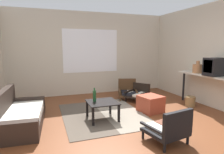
# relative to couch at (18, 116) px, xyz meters

# --- Properties ---
(ground_plane) EXTENTS (7.80, 7.80, 0.00)m
(ground_plane) POSITION_rel_couch_xyz_m (2.04, -0.77, -0.22)
(ground_plane) COLOR brown
(far_wall_with_window) EXTENTS (5.60, 0.13, 2.70)m
(far_wall_with_window) POSITION_rel_couch_xyz_m (2.04, 2.29, 1.13)
(far_wall_with_window) COLOR beige
(far_wall_with_window) RESTS_ON ground
(side_wall_right) EXTENTS (0.12, 6.60, 2.70)m
(side_wall_right) POSITION_rel_couch_xyz_m (4.70, -0.47, 1.13)
(side_wall_right) COLOR beige
(side_wall_right) RESTS_ON ground
(area_rug) EXTENTS (1.83, 2.23, 0.01)m
(area_rug) POSITION_rel_couch_xyz_m (1.79, 0.07, -0.21)
(area_rug) COLOR #4C4238
(area_rug) RESTS_ON ground
(couch) EXTENTS (0.92, 1.77, 0.72)m
(couch) POSITION_rel_couch_xyz_m (0.00, 0.00, 0.00)
(couch) COLOR black
(couch) RESTS_ON ground
(coffee_table) EXTENTS (0.64, 0.63, 0.40)m
(coffee_table) POSITION_rel_couch_xyz_m (1.69, -0.21, 0.11)
(coffee_table) COLOR black
(coffee_table) RESTS_ON ground
(armchair_by_window) EXTENTS (0.71, 0.73, 0.59)m
(armchair_by_window) POSITION_rel_couch_xyz_m (2.93, 1.21, 0.03)
(armchair_by_window) COLOR #472D19
(armchair_by_window) RESTS_ON ground
(armchair_striped_foreground) EXTENTS (0.69, 0.69, 0.61)m
(armchair_striped_foreground) POSITION_rel_couch_xyz_m (2.41, -1.61, 0.05)
(armchair_striped_foreground) COLOR black
(armchair_striped_foreground) RESTS_ON ground
(armchair_corner) EXTENTS (0.81, 0.79, 0.49)m
(armchair_corner) POSITION_rel_couch_xyz_m (3.13, 0.89, 0.01)
(armchair_corner) COLOR black
(armchair_corner) RESTS_ON ground
(ottoman_orange) EXTENTS (0.60, 0.60, 0.40)m
(ottoman_orange) POSITION_rel_couch_xyz_m (2.96, -0.10, -0.02)
(ottoman_orange) COLOR #993D28
(ottoman_orange) RESTS_ON ground
(console_shelf) EXTENTS (0.38, 1.67, 0.88)m
(console_shelf) POSITION_rel_couch_xyz_m (4.42, -0.30, 0.56)
(console_shelf) COLOR beige
(console_shelf) RESTS_ON ground
(crt_television) EXTENTS (0.46, 0.34, 0.44)m
(crt_television) POSITION_rel_couch_xyz_m (4.41, -0.58, 0.88)
(crt_television) COLOR black
(crt_television) RESTS_ON console_shelf
(clay_vase) EXTENTS (0.25, 0.25, 0.32)m
(clay_vase) POSITION_rel_couch_xyz_m (4.42, -0.02, 0.79)
(clay_vase) COLOR #A87047
(clay_vase) RESTS_ON console_shelf
(glass_bottle) EXTENTS (0.07, 0.07, 0.30)m
(glass_bottle) POSITION_rel_couch_xyz_m (1.54, -0.13, 0.31)
(glass_bottle) COLOR #194723
(glass_bottle) RESTS_ON coffee_table
(wicker_basket) EXTENTS (0.25, 0.25, 0.26)m
(wicker_basket) POSITION_rel_couch_xyz_m (4.19, -0.09, -0.09)
(wicker_basket) COLOR olive
(wicker_basket) RESTS_ON ground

